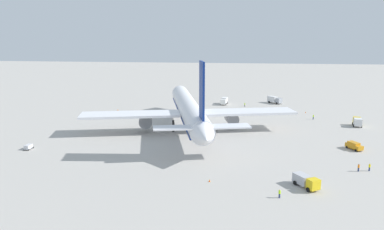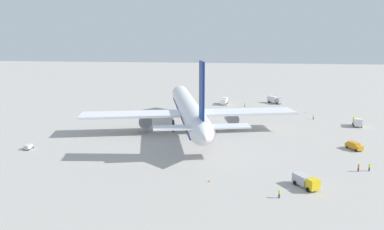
% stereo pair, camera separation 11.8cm
% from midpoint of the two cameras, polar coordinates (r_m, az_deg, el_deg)
% --- Properties ---
extents(ground_plane, '(600.00, 600.00, 0.00)m').
position_cam_midpoint_polar(ground_plane, '(120.96, -0.56, -2.10)').
color(ground_plane, '#ADA8A0').
extents(airliner, '(74.17, 66.62, 23.57)m').
position_cam_midpoint_polar(airliner, '(118.20, -0.51, 0.82)').
color(airliner, white).
rests_on(airliner, ground).
extents(service_truck_0, '(6.57, 6.34, 2.96)m').
position_cam_midpoint_polar(service_truck_0, '(170.25, 12.38, 2.29)').
color(service_truck_0, '#999EA5').
rests_on(service_truck_0, ground).
extents(service_truck_1, '(6.11, 4.93, 2.47)m').
position_cam_midpoint_polar(service_truck_1, '(78.23, 16.88, -9.55)').
color(service_truck_1, yellow).
rests_on(service_truck_1, ground).
extents(service_truck_2, '(6.61, 3.07, 2.81)m').
position_cam_midpoint_polar(service_truck_2, '(164.55, 4.89, 2.17)').
color(service_truck_2, white).
rests_on(service_truck_2, ground).
extents(service_truck_3, '(5.25, 3.21, 2.81)m').
position_cam_midpoint_polar(service_truck_3, '(135.35, 23.79, -0.93)').
color(service_truck_3, yellow).
rests_on(service_truck_3, ground).
extents(service_van, '(5.08, 3.88, 1.97)m').
position_cam_midpoint_polar(service_van, '(107.78, 23.36, -4.29)').
color(service_van, orange).
rests_on(service_van, ground).
extents(baggage_cart_0, '(3.34, 1.56, 1.24)m').
position_cam_midpoint_polar(baggage_cart_0, '(108.25, -23.62, -4.44)').
color(baggage_cart_0, gray).
rests_on(baggage_cart_0, ground).
extents(ground_worker_0, '(0.56, 0.56, 1.78)m').
position_cam_midpoint_polar(ground_worker_0, '(141.07, 17.91, -0.28)').
color(ground_worker_0, navy).
rests_on(ground_worker_0, ground).
extents(ground_worker_1, '(0.50, 0.50, 1.69)m').
position_cam_midpoint_polar(ground_worker_1, '(72.44, 13.10, -11.54)').
color(ground_worker_1, navy).
rests_on(ground_worker_1, ground).
extents(ground_worker_2, '(0.41, 0.41, 1.67)m').
position_cam_midpoint_polar(ground_worker_2, '(159.96, 7.99, 1.56)').
color(ground_worker_2, '#3F3F47').
rests_on(ground_worker_2, ground).
extents(ground_worker_3, '(0.43, 0.43, 1.74)m').
position_cam_midpoint_polar(ground_worker_3, '(91.23, 23.93, -7.30)').
color(ground_worker_3, navy).
rests_on(ground_worker_3, ground).
extents(ground_worker_4, '(0.56, 0.56, 1.75)m').
position_cam_midpoint_polar(ground_worker_4, '(92.47, 25.31, -7.17)').
color(ground_worker_4, navy).
rests_on(ground_worker_4, ground).
extents(traffic_cone_0, '(0.36, 0.36, 0.55)m').
position_cam_midpoint_polar(traffic_cone_0, '(151.90, 16.83, 0.39)').
color(traffic_cone_0, orange).
rests_on(traffic_cone_0, ground).
extents(traffic_cone_1, '(0.36, 0.36, 0.55)m').
position_cam_midpoint_polar(traffic_cone_1, '(78.19, 2.63, -9.89)').
color(traffic_cone_1, orange).
rests_on(traffic_cone_1, ground).
extents(traffic_cone_2, '(0.36, 0.36, 0.55)m').
position_cam_midpoint_polar(traffic_cone_2, '(153.40, -11.22, 0.78)').
color(traffic_cone_2, orange).
rests_on(traffic_cone_2, ground).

